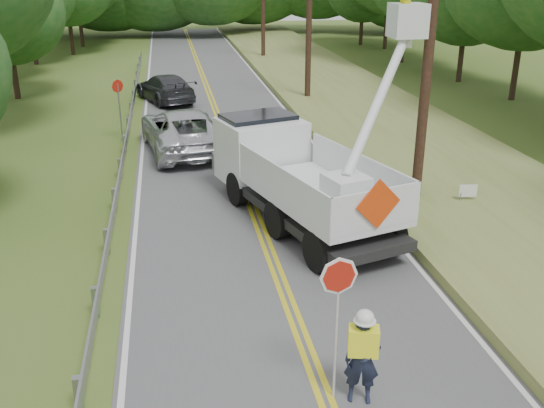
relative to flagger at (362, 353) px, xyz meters
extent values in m
cube|color=#525255|center=(-0.56, 13.50, -0.96)|extent=(7.20, 96.00, 0.02)
cube|color=gold|center=(-0.66, 13.50, -0.95)|extent=(0.12, 96.00, 0.00)
cube|color=gold|center=(-0.46, 13.50, -0.95)|extent=(0.12, 96.00, 0.00)
cube|color=silver|center=(-4.01, 13.50, -0.95)|extent=(0.12, 96.00, 0.00)
cube|color=silver|center=(2.89, 13.50, -0.95)|extent=(0.12, 96.00, 0.00)
cube|color=gray|center=(-4.66, 0.50, -0.62)|extent=(0.12, 0.14, 0.70)
cube|color=gray|center=(-4.66, 3.50, -0.62)|extent=(0.12, 0.14, 0.70)
cube|color=gray|center=(-4.66, 6.50, -0.62)|extent=(0.12, 0.14, 0.70)
cube|color=gray|center=(-4.66, 9.50, -0.62)|extent=(0.12, 0.14, 0.70)
cube|color=gray|center=(-4.66, 12.50, -0.62)|extent=(0.12, 0.14, 0.70)
cube|color=gray|center=(-4.66, 15.50, -0.62)|extent=(0.12, 0.14, 0.70)
cube|color=gray|center=(-4.66, 18.50, -0.62)|extent=(0.12, 0.14, 0.70)
cube|color=gray|center=(-4.66, 21.50, -0.62)|extent=(0.12, 0.14, 0.70)
cube|color=gray|center=(-4.66, 24.50, -0.62)|extent=(0.12, 0.14, 0.70)
cube|color=gray|center=(-4.66, 27.50, -0.62)|extent=(0.12, 0.14, 0.70)
cube|color=gray|center=(-4.66, 30.50, -0.62)|extent=(0.12, 0.14, 0.70)
cube|color=gray|center=(-4.66, 33.50, -0.62)|extent=(0.12, 0.14, 0.70)
cube|color=gray|center=(-4.66, 36.50, -0.62)|extent=(0.12, 0.14, 0.70)
cube|color=gray|center=(-4.56, 14.50, -0.37)|extent=(0.05, 48.00, 0.34)
cylinder|color=black|center=(4.44, 8.50, 4.03)|extent=(0.30, 0.30, 10.00)
cylinder|color=black|center=(4.44, 23.50, 4.03)|extent=(0.30, 0.30, 10.00)
cube|color=olive|center=(6.54, 13.50, -0.82)|extent=(7.00, 96.00, 0.30)
cylinder|color=#332319|center=(-10.91, 26.83, 0.33)|extent=(0.32, 0.32, 2.60)
ellipsoid|color=#194D1A|center=(-10.91, 26.83, 3.51)|extent=(6.07, 6.07, 5.34)
cylinder|color=#332319|center=(-12.73, 33.01, 0.37)|extent=(0.32, 0.32, 2.68)
cylinder|color=#332319|center=(-12.07, 39.00, 0.47)|extent=(0.32, 0.32, 2.88)
cylinder|color=#332319|center=(-10.07, 43.64, 0.56)|extent=(0.32, 0.32, 3.07)
cylinder|color=#332319|center=(-9.84, 48.34, 0.78)|extent=(0.32, 0.32, 3.51)
cylinder|color=#332319|center=(15.36, 22.01, 0.89)|extent=(0.32, 0.32, 3.72)
cylinder|color=#332319|center=(14.93, 27.48, 0.58)|extent=(0.32, 0.32, 3.10)
cylinder|color=#332319|center=(14.54, 31.69, 0.94)|extent=(0.32, 0.32, 3.81)
cylinder|color=#332319|center=(14.24, 35.44, 1.26)|extent=(0.32, 0.32, 4.46)
cylinder|color=#332319|center=(15.48, 42.62, 1.02)|extent=(0.32, 0.32, 3.98)
cylinder|color=#332319|center=(14.25, 45.44, 0.40)|extent=(0.32, 0.32, 2.73)
imported|color=#191E33|center=(0.01, -0.01, -0.14)|extent=(0.68, 0.54, 1.63)
cube|color=yellow|center=(0.01, -0.01, 0.23)|extent=(0.56, 0.43, 0.49)
ellipsoid|color=white|center=(0.01, -0.01, 0.69)|extent=(0.30, 0.30, 0.24)
cylinder|color=#B7B7B7|center=(-0.40, 0.16, 0.19)|extent=(0.04, 0.04, 2.28)
cylinder|color=#AA1A0E|center=(-0.40, 0.16, 1.38)|extent=(0.65, 0.11, 0.65)
cylinder|color=black|center=(0.42, 4.70, -0.44)|extent=(0.61, 1.08, 1.03)
cylinder|color=black|center=(2.47, 5.32, -0.44)|extent=(0.61, 1.08, 1.03)
cylinder|color=black|center=(-0.20, 6.75, -0.44)|extent=(0.61, 1.08, 1.03)
cylinder|color=black|center=(1.85, 7.38, -0.44)|extent=(0.61, 1.08, 1.03)
cylinder|color=black|center=(-0.98, 9.32, -0.44)|extent=(0.61, 1.08, 1.03)
cylinder|color=black|center=(1.07, 9.94, -0.44)|extent=(0.61, 1.08, 1.03)
cube|color=black|center=(0.73, 7.37, -0.36)|extent=(4.14, 7.22, 0.27)
cube|color=silver|center=(0.95, 6.65, 0.18)|extent=(3.79, 5.43, 0.24)
cube|color=silver|center=(-0.21, 6.30, 0.71)|extent=(1.49, 4.74, 0.96)
cube|color=silver|center=(2.11, 7.01, 0.71)|extent=(1.49, 4.74, 0.96)
cube|color=silver|center=(1.66, 4.32, 0.71)|extent=(2.38, 0.78, 0.96)
cube|color=silver|center=(-0.11, 10.14, 0.50)|extent=(2.90, 2.65, 1.93)
cube|color=black|center=(-0.17, 10.35, 1.19)|extent=(2.46, 1.96, 0.80)
cube|color=silver|center=(1.29, 5.53, 0.71)|extent=(1.20, 1.20, 0.86)
cube|color=silver|center=(3.74, 8.50, 4.49)|extent=(0.91, 0.91, 0.91)
cube|color=red|center=(1.68, 4.24, 0.87)|extent=(1.17, 0.39, 1.21)
imported|color=silver|center=(-2.38, 15.39, -0.12)|extent=(3.57, 6.28, 1.65)
imported|color=#37383F|center=(-2.99, 24.69, -0.24)|extent=(3.48, 5.26, 1.41)
cylinder|color=gray|center=(-4.86, 17.25, 0.23)|extent=(0.06, 0.06, 2.40)
cylinder|color=#AA1A0E|center=(-4.86, 17.25, 1.32)|extent=(0.43, 0.37, 0.54)
cube|color=white|center=(5.78, 7.81, -0.38)|extent=(0.54, 0.09, 0.38)
cylinder|color=gray|center=(5.57, 7.81, -0.70)|extent=(0.02, 0.02, 0.54)
cylinder|color=gray|center=(6.00, 7.81, -0.70)|extent=(0.02, 0.02, 0.54)
camera|label=1|loc=(-2.91, -8.15, 6.05)|focal=40.59mm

